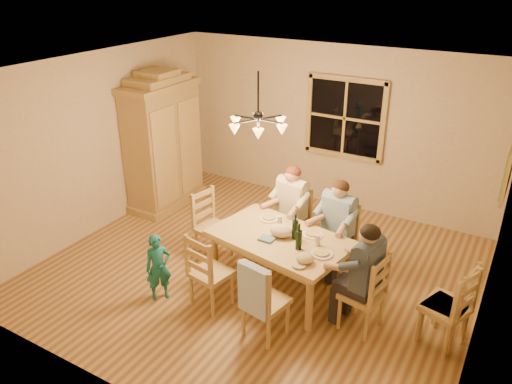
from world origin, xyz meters
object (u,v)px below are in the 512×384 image
Objects in this scene: chair_end_left at (214,238)px; wine_bottle_a at (295,226)px; dining_table at (280,244)px; adult_woman at (291,200)px; adult_plaid_man at (338,216)px; chair_near_right at (266,312)px; chair_far_right at (335,251)px; chair_far_left at (290,234)px; chair_spare_front at (444,316)px; child at (158,267)px; chandelier at (258,124)px; wine_bottle_b at (299,237)px; chair_near_left at (212,283)px; chair_spare_back at (443,320)px; armoire at (164,145)px; chair_end_right at (361,305)px; adult_slate_man at (366,265)px.

wine_bottle_a is (1.33, -0.15, 0.62)m from chair_end_left.
adult_woman is (-0.27, 0.86, 0.18)m from dining_table.
chair_near_right is at bearing 93.37° from adult_plaid_man.
chair_end_left is (-1.62, -0.52, 0.00)m from chair_far_right.
chair_far_left and chair_near_right have the same top height.
chair_spare_front is (2.01, 0.06, -0.35)m from dining_table.
chair_far_right is 1.00× the size of chair_spare_front.
child is at bearing 54.89° from adult_plaid_man.
chair_end_left is (-0.71, -0.02, -1.77)m from chandelier.
chair_end_left is 1.78m from adult_plaid_man.
chair_spare_front is (1.73, 0.92, 0.00)m from chair_near_right.
wine_bottle_b is at bearing 90.70° from chair_far_right.
chair_near_left is at bearing 90.00° from adult_woman.
dining_table is 1.86× the size of chair_spare_back.
adult_woman is at bearing 0.00° from adult_plaid_man.
chair_far_left is 1.00× the size of chair_far_right.
chair_near_right is (0.72, -1.08, -1.77)m from chandelier.
wine_bottle_a is at bearing 93.51° from chair_end_left.
chair_near_left is at bearing -147.18° from wine_bottle_b.
chair_near_right is 1.00× the size of chair_end_left.
dining_table is (0.44, -0.22, -1.42)m from chandelier.
chair_near_left is at bearing -40.58° from armoire.
armoire is 2.15m from chair_end_left.
chandelier is 0.88× the size of child.
chair_spare_back is (2.01, -0.01, -0.35)m from dining_table.
chair_spare_back is at bearing -5.43° from chandelier.
wine_bottle_b is 0.33× the size of chair_spare_front.
chair_spare_front is (1.54, -0.66, 0.00)m from chair_far_right.
chair_near_right is at bearing -72.25° from dining_table.
adult_plaid_man reaches higher than chair_spare_front.
wine_bottle_b is at bearing 42.97° from chair_near_left.
armoire is 6.97× the size of wine_bottle_a.
chair_end_right is 1.13× the size of child.
chair_end_right is at bearing 136.64° from chair_far_right.
armoire is 2.63× the size of adult_woman.
armoire is at bearing 156.03° from wine_bottle_b.
adult_slate_man is (0.69, -0.93, 0.54)m from chair_far_right.
armoire reaches higher than chair_spare_front.
chair_end_left is at bearing 166.51° from wine_bottle_b.
chair_spare_front is 1.00× the size of chair_spare_back.
chair_end_right is 1.28m from adult_plaid_man.
armoire is 5.09m from chair_spare_back.
adult_slate_man is at bearing -35.41° from child.
armoire is 2.32× the size of chair_near_right.
chair_spare_back is at bearing -0.33° from dining_table.
chair_near_left is at bearing 116.57° from chair_end_right.
chair_spare_front is at bearing 38.18° from chair_near_right.
chair_far_right is at bearing 46.64° from chair_end_right.
wine_bottle_b is at bearing -24.74° from dining_table.
adult_woman is 2.47m from chair_spare_front.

